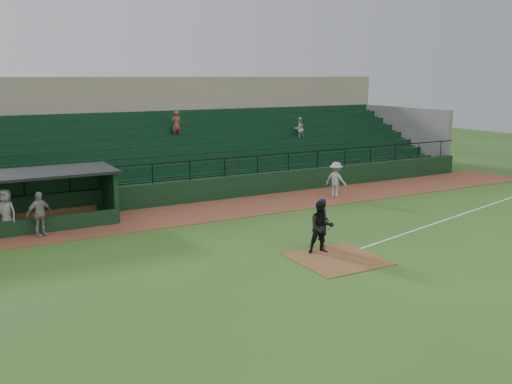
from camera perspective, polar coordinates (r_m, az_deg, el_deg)
ground at (r=21.51m, az=6.54°, el=-6.01°), size 90.00×90.00×0.00m
warning_track at (r=28.15m, az=-2.98°, el=-1.69°), size 40.00×4.00×0.03m
home_plate_dirt at (r=20.75m, az=8.16°, el=-6.68°), size 3.00×3.00×0.03m
foul_line at (r=27.58m, az=18.71°, el=-2.60°), size 17.49×4.44×0.01m
stadium_structure at (r=35.43m, az=-9.10°, el=4.70°), size 38.00×13.08×6.40m
dugout at (r=26.76m, az=-23.66°, el=-0.47°), size 8.90×3.20×2.42m
batter_at_plate at (r=21.80m, az=6.72°, el=-3.14°), size 1.18×0.84×1.93m
umpire at (r=21.13m, az=6.58°, el=-3.55°), size 1.15×1.02×1.97m
runner at (r=30.78m, az=8.05°, el=1.23°), size 1.16×1.43×1.92m
dugout_player_a at (r=24.74m, az=-20.94°, el=-2.08°), size 1.17×0.78×1.85m
dugout_player_b at (r=25.32m, az=-23.85°, el=-1.89°), size 1.13×1.10×1.95m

